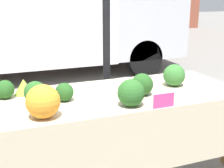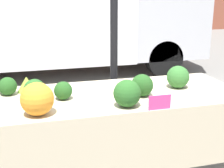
% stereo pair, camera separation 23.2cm
% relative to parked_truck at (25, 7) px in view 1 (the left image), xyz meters
% --- Properties ---
extents(tent_pole, '(0.07, 0.07, 2.21)m').
position_rel_parked_truck_xyz_m(tent_pole, '(0.37, -3.26, -0.17)').
color(tent_pole, black).
rests_on(tent_pole, ground_plane).
extents(parked_truck, '(5.48, 1.93, 2.40)m').
position_rel_parked_truck_xyz_m(parked_truck, '(0.00, 0.00, 0.00)').
color(parked_truck, white).
rests_on(parked_truck, ground_plane).
extents(market_table, '(1.99, 0.81, 0.79)m').
position_rel_parked_truck_xyz_m(market_table, '(0.18, -3.97, -0.58)').
color(market_table, beige).
rests_on(market_table, ground_plane).
extents(orange_cauliflower, '(0.21, 0.21, 0.21)m').
position_rel_parked_truck_xyz_m(orange_cauliflower, '(-0.38, -4.18, -0.38)').
color(orange_cauliflower, orange).
rests_on(orange_cauliflower, market_table).
extents(romanesco_head, '(0.15, 0.15, 0.12)m').
position_rel_parked_truck_xyz_m(romanesco_head, '(-0.44, -3.67, -0.42)').
color(romanesco_head, '#93B238').
rests_on(romanesco_head, market_table).
extents(broccoli_head_0, '(0.18, 0.18, 0.18)m').
position_rel_parked_truck_xyz_m(broccoli_head_0, '(0.73, -3.88, -0.39)').
color(broccoli_head_0, '#336B2D').
rests_on(broccoli_head_0, market_table).
extents(broccoli_head_1, '(0.16, 0.16, 0.16)m').
position_rel_parked_truck_xyz_m(broccoli_head_1, '(-0.39, -3.90, -0.40)').
color(broccoli_head_1, '#285B23').
rests_on(broccoli_head_1, market_table).
extents(broccoli_head_2, '(0.14, 0.14, 0.14)m').
position_rel_parked_truck_xyz_m(broccoli_head_2, '(-0.58, -3.72, -0.41)').
color(broccoli_head_2, '#23511E').
rests_on(broccoli_head_2, market_table).
extents(broccoli_head_3, '(0.17, 0.17, 0.17)m').
position_rel_parked_truck_xyz_m(broccoli_head_3, '(0.38, -4.00, -0.40)').
color(broccoli_head_3, '#23511E').
rests_on(broccoli_head_3, market_table).
extents(broccoli_head_4, '(0.13, 0.13, 0.13)m').
position_rel_parked_truck_xyz_m(broccoli_head_4, '(-0.19, -3.93, -0.42)').
color(broccoli_head_4, '#23511E').
rests_on(broccoli_head_4, market_table).
extents(broccoli_head_5, '(0.19, 0.19, 0.19)m').
position_rel_parked_truck_xyz_m(broccoli_head_5, '(0.20, -4.19, -0.39)').
color(broccoli_head_5, '#285B23').
rests_on(broccoli_head_5, market_table).
extents(price_sign, '(0.15, 0.01, 0.10)m').
position_rel_parked_truck_xyz_m(price_sign, '(0.39, -4.29, -0.43)').
color(price_sign, '#E53D84').
rests_on(price_sign, market_table).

